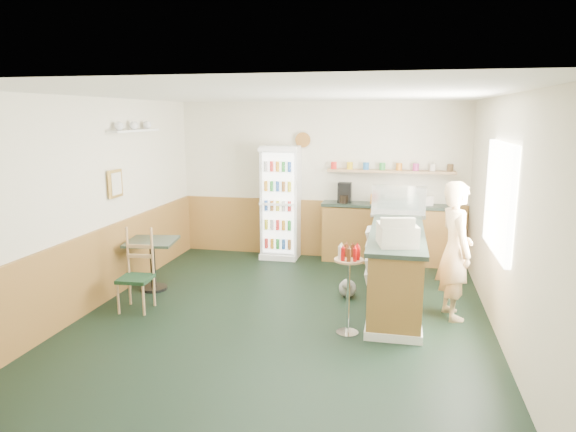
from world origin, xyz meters
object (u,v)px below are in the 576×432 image
(condiment_stand, at_px, (349,275))
(cafe_chair, at_px, (138,267))
(display_case, at_px, (398,201))
(cash_register, at_px, (397,235))
(drinks_fridge, at_px, (281,203))
(cafe_table, at_px, (152,255))
(shopkeeper, at_px, (455,250))

(condiment_stand, bearing_deg, cafe_chair, 174.98)
(display_case, height_order, condiment_stand, display_case)
(display_case, height_order, cash_register, display_case)
(drinks_fridge, relative_size, display_case, 2.51)
(display_case, relative_size, cash_register, 1.76)
(cash_register, height_order, cafe_chair, cash_register)
(display_case, distance_m, cafe_chair, 3.77)
(display_case, distance_m, cafe_table, 3.65)
(cafe_chair, bearing_deg, cafe_table, 98.29)
(shopkeeper, height_order, cafe_table, shopkeeper)
(drinks_fridge, bearing_deg, shopkeeper, -39.27)
(cash_register, bearing_deg, display_case, 78.74)
(shopkeeper, bearing_deg, display_case, 14.14)
(drinks_fridge, xyz_separation_m, condiment_stand, (1.48, -2.99, -0.27))
(display_case, distance_m, condiment_stand, 2.17)
(shopkeeper, distance_m, cafe_chair, 3.99)
(cash_register, relative_size, cafe_chair, 0.42)
(display_case, height_order, shopkeeper, shopkeeper)
(cafe_table, xyz_separation_m, cafe_chair, (0.15, -0.69, 0.03))
(display_case, xyz_separation_m, cafe_chair, (-3.25, -1.80, -0.68))
(drinks_fridge, bearing_deg, cash_register, -53.58)
(display_case, bearing_deg, shopkeeper, -60.84)
(display_case, distance_m, cash_register, 1.76)
(display_case, distance_m, shopkeeper, 1.49)
(display_case, bearing_deg, drinks_fridge, 154.52)
(drinks_fridge, distance_m, condiment_stand, 3.35)
(cash_register, distance_m, cafe_table, 3.52)
(display_case, xyz_separation_m, cash_register, (0.00, -1.76, -0.10))
(drinks_fridge, height_order, shopkeeper, drinks_fridge)
(cafe_table, bearing_deg, cafe_chair, -77.38)
(cash_register, height_order, shopkeeper, shopkeeper)
(drinks_fridge, bearing_deg, condiment_stand, -63.65)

